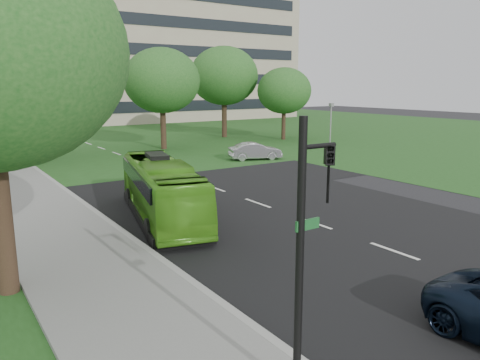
% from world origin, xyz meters
% --- Properties ---
extents(ground, '(160.00, 160.00, 0.00)m').
position_xyz_m(ground, '(0.00, 0.00, 0.00)').
color(ground, black).
rests_on(ground, ground).
extents(street_surfaces, '(120.00, 120.00, 0.15)m').
position_xyz_m(street_surfaces, '(-0.38, 22.75, 0.03)').
color(street_surfaces, black).
rests_on(street_surfaces, ground).
extents(office_building, '(40.10, 20.10, 25.00)m').
position_xyz_m(office_building, '(21.96, 61.96, 12.50)').
color(office_building, tan).
rests_on(office_building, ground).
extents(tree_park_b, '(6.72, 6.72, 8.81)m').
position_xyz_m(tree_park_b, '(-6.18, 26.28, 5.94)').
color(tree_park_b, black).
rests_on(tree_park_b, ground).
extents(tree_park_c, '(6.62, 6.62, 8.79)m').
position_xyz_m(tree_park_c, '(4.49, 26.40, 5.97)').
color(tree_park_c, black).
rests_on(tree_park_c, ground).
extents(tree_park_d, '(7.30, 7.30, 9.65)m').
position_xyz_m(tree_park_d, '(14.07, 31.56, 6.54)').
color(tree_park_d, black).
rests_on(tree_park_d, ground).
extents(tree_park_e, '(5.53, 5.53, 7.37)m').
position_xyz_m(tree_park_e, '(17.97, 26.19, 5.01)').
color(tree_park_e, black).
rests_on(tree_park_e, ground).
extents(bus, '(4.12, 9.24, 2.51)m').
position_xyz_m(bus, '(-4.89, 6.21, 1.25)').
color(bus, '#51A821').
rests_on(bus, ground).
extents(sedan, '(4.23, 2.60, 1.32)m').
position_xyz_m(sedan, '(7.75, 17.00, 0.66)').
color(sedan, '#B3B2B7').
rests_on(sedan, ground).
extents(traffic_light, '(0.84, 0.26, 5.15)m').
position_xyz_m(traffic_light, '(-7.68, -6.00, 3.02)').
color(traffic_light, black).
rests_on(traffic_light, ground).
extents(camera_pole, '(0.40, 0.37, 4.10)m').
position_xyz_m(camera_pole, '(15.76, 17.15, 2.65)').
color(camera_pole, gray).
rests_on(camera_pole, ground).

